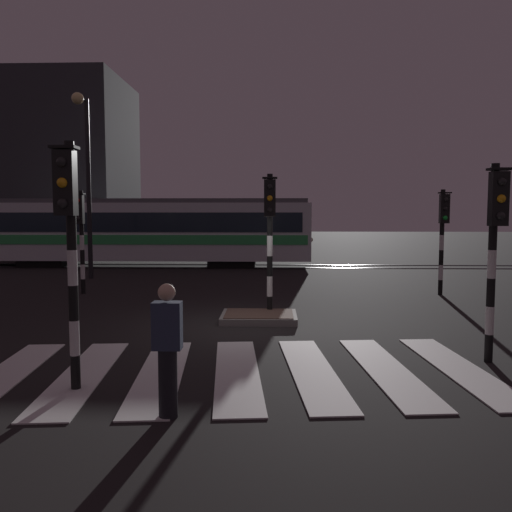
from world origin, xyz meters
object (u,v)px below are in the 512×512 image
object	(u,v)px
pedestrian_waiting_at_kerb	(167,349)
traffic_light_kerb_mid_left	(69,228)
traffic_light_corner_far_left	(80,226)
traffic_light_median_centre	(270,223)
street_lamp_trackside_left	(86,164)
traffic_light_corner_far_right	(443,226)
traffic_light_corner_near_right	(495,232)
tram	(139,230)

from	to	relation	value
pedestrian_waiting_at_kerb	traffic_light_kerb_mid_left	bearing A→B (deg)	150.20
traffic_light_corner_far_left	pedestrian_waiting_at_kerb	world-z (taller)	traffic_light_corner_far_left
pedestrian_waiting_at_kerb	traffic_light_corner_far_left	bearing A→B (deg)	115.77
traffic_light_median_centre	traffic_light_corner_far_left	bearing A→B (deg)	150.06
street_lamp_trackside_left	traffic_light_corner_far_left	bearing A→B (deg)	-73.14
traffic_light_corner_far_left	traffic_light_corner_far_right	bearing A→B (deg)	0.82
traffic_light_corner_near_right	pedestrian_waiting_at_kerb	size ratio (longest dim) A/B	2.00
traffic_light_corner_far_left	traffic_light_median_centre	distance (m)	6.93
traffic_light_corner_near_right	tram	distance (m)	19.05
traffic_light_kerb_mid_left	traffic_light_corner_near_right	distance (m)	6.84
traffic_light_median_centre	street_lamp_trackside_left	bearing A→B (deg)	134.76
traffic_light_median_centre	street_lamp_trackside_left	distance (m)	10.36
traffic_light_corner_near_right	traffic_light_median_centre	bearing A→B (deg)	134.67
traffic_light_corner_near_right	tram	world-z (taller)	tram
traffic_light_kerb_mid_left	traffic_light_corner_far_left	size ratio (longest dim) A/B	1.09
street_lamp_trackside_left	tram	bearing A→B (deg)	81.72
tram	pedestrian_waiting_at_kerb	world-z (taller)	tram
traffic_light_corner_far_right	street_lamp_trackside_left	world-z (taller)	street_lamp_trackside_left
traffic_light_median_centre	street_lamp_trackside_left	xyz separation A→B (m)	(-7.14, 7.20, 2.13)
traffic_light_corner_far_right	tram	size ratio (longest dim) A/B	0.20
traffic_light_corner_far_right	pedestrian_waiting_at_kerb	bearing A→B (deg)	-123.38
street_lamp_trackside_left	tram	xyz separation A→B (m)	(0.72, 4.97, -2.71)
traffic_light_corner_near_right	traffic_light_corner_far_left	bearing A→B (deg)	143.29
tram	traffic_light_corner_far_left	bearing A→B (deg)	-87.31
street_lamp_trackside_left	traffic_light_median_centre	bearing A→B (deg)	-45.24
traffic_light_corner_far_right	street_lamp_trackside_left	distance (m)	13.21
street_lamp_trackside_left	traffic_light_kerb_mid_left	bearing A→B (deg)	-71.18
traffic_light_corner_near_right	street_lamp_trackside_left	world-z (taller)	street_lamp_trackside_left
traffic_light_corner_far_right	traffic_light_corner_near_right	bearing A→B (deg)	-101.62
traffic_light_corner_far_right	tram	xyz separation A→B (m)	(-11.79, 8.55, -0.44)
traffic_light_corner_far_left	tram	bearing A→B (deg)	92.69
traffic_light_kerb_mid_left	pedestrian_waiting_at_kerb	world-z (taller)	traffic_light_kerb_mid_left
traffic_light_corner_near_right	tram	size ratio (longest dim) A/B	0.21
traffic_light_corner_near_right	pedestrian_waiting_at_kerb	world-z (taller)	traffic_light_corner_near_right
traffic_light_corner_far_right	traffic_light_corner_near_right	xyz separation A→B (m)	(-1.54, -7.50, 0.07)
traffic_light_corner_far_left	street_lamp_trackside_left	bearing A→B (deg)	106.86
traffic_light_median_centre	pedestrian_waiting_at_kerb	world-z (taller)	traffic_light_median_centre
traffic_light_kerb_mid_left	traffic_light_median_centre	size ratio (longest dim) A/B	1.02
traffic_light_corner_far_right	traffic_light_corner_far_left	distance (m)	11.38
traffic_light_kerb_mid_left	tram	world-z (taller)	tram
traffic_light_median_centre	traffic_light_kerb_mid_left	bearing A→B (deg)	-116.93
traffic_light_kerb_mid_left	street_lamp_trackside_left	distance (m)	13.60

